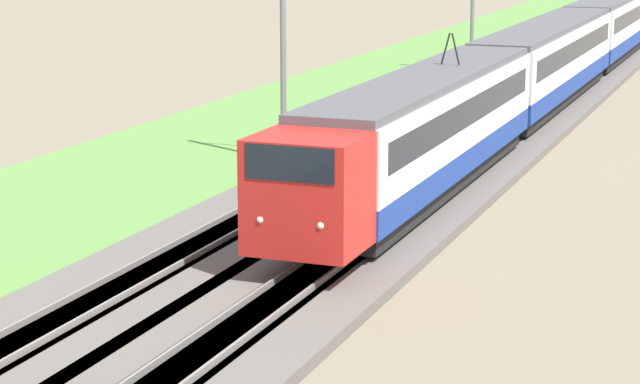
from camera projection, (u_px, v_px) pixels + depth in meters
ballast_main at (461, 105)px, 59.64m from camera, size 240.00×4.40×0.30m
ballast_adjacent at (542, 110)px, 58.27m from camera, size 240.00×4.40×0.30m
track_main at (461, 105)px, 59.64m from camera, size 240.00×1.57×0.45m
track_adjacent at (542, 109)px, 58.27m from camera, size 240.00×1.57×0.45m
grass_verge at (323, 99)px, 62.13m from camera, size 240.00×9.22×0.12m
passenger_train at (585, 38)px, 68.38m from camera, size 84.75×2.86×5.20m
catenary_mast_mid at (285, 45)px, 45.40m from camera, size 0.22×2.56×8.59m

